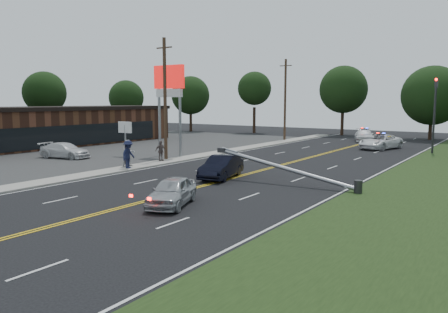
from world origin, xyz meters
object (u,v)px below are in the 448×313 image
Objects in this scene: emergency_b at (364,135)px; bystander_c at (128,154)px; waiting_sedan at (172,191)px; emergency_a at (380,142)px; small_sign at (125,130)px; bystander_a at (127,157)px; bystander_d at (161,151)px; fallen_streetlight at (292,170)px; parked_car at (65,150)px; crashed_sedan at (221,167)px; traffic_signal at (435,109)px; utility_pole_mid at (165,99)px; utility_pole_far at (285,100)px; bystander_b at (129,153)px; pylon_sign at (169,89)px.

bystander_c is (-7.32, -31.93, 0.39)m from emergency_b.
emergency_a is at bearing 64.98° from waiting_sedan.
emergency_b is at bearing 63.46° from small_sign.
bystander_d reaches higher than bystander_a.
fallen_streetlight reaches higher than parked_car.
bystander_d is (-8.21, 3.27, 0.22)m from crashed_sedan.
bystander_d is (-0.76, 4.21, -0.18)m from bystander_c.
small_sign is at bearing -141.10° from traffic_signal.
fallen_streetlight is at bearing -16.64° from utility_pole_mid.
crashed_sedan is (-8.87, -22.36, -3.48)m from traffic_signal.
bystander_d is (8.66, 2.72, 0.27)m from parked_car.
crashed_sedan is at bearing -109.85° from emergency_b.
utility_pole_far is at bearing 85.78° from waiting_sedan.
traffic_signal is 25.12m from utility_pole_mid.
utility_pole_mid is at bearing -90.00° from utility_pole_far.
bystander_a is at bearing -175.49° from fallen_streetlight.
bystander_c reaches higher than bystander_a.
bystander_a is at bearing -126.15° from traffic_signal.
bystander_d is (-0.02, 3.49, -0.16)m from bystander_b.
emergency_a is 3.49× the size of bystander_a.
emergency_a is 23.37m from bystander_d.
bystander_a is 3.91m from bystander_d.
bystander_a reaches higher than waiting_sedan.
utility_pole_far is at bearing 90.00° from utility_pole_mid.
crashed_sedan is at bearing -84.42° from emergency_a.
fallen_streetlight is 0.94× the size of utility_pole_mid.
utility_pole_far is at bearing 86.28° from pylon_sign.
traffic_signal is (18.80, 16.00, -1.79)m from pylon_sign.
traffic_signal is 24.31m from crashed_sedan.
small_sign is 0.31× the size of utility_pole_far.
bystander_b is (0.43, -26.59, -3.99)m from utility_pole_far.
utility_pole_mid is at bearing 140.35° from crashed_sedan.
parked_car is 8.72m from bystander_b.
bystander_c is (-16.32, -23.31, -3.08)m from traffic_signal.
bystander_d reaches higher than crashed_sedan.
bystander_d is (0.42, -1.10, -4.14)m from utility_pole_mid.
bystander_c is at bearing -100.04° from emergency_a.
crashed_sedan is (8.63, -26.37, -4.36)m from utility_pole_far.
fallen_streetlight is 12.28m from bystander_c.
emergency_b is at bearing 136.23° from traffic_signal.
pylon_sign is 0.85× the size of fallen_streetlight.
small_sign is at bearing -54.63° from parked_car.
emergency_a is 26.42m from bystander_b.
utility_pole_far reaches higher than bystander_d.
traffic_signal is 28.62m from bystander_c.
traffic_signal is 30.66m from waiting_sedan.
pylon_sign is 2.03× the size of waiting_sedan.
pylon_sign is 0.80× the size of utility_pole_far.
crashed_sedan is 30.99m from emergency_b.
waiting_sedan is 0.73× the size of emergency_a.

